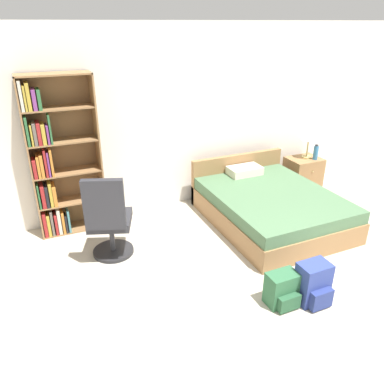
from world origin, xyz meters
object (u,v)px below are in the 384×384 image
(bookshelf, at_px, (56,162))
(table_lamp, at_px, (309,137))
(office_chair, at_px, (109,221))
(nightstand, at_px, (303,173))
(backpack_green, at_px, (282,290))
(water_bottle, at_px, (316,152))
(backpack_blue, at_px, (313,284))
(bed, at_px, (268,205))

(bookshelf, xyz_separation_m, table_lamp, (3.91, -0.12, -0.10))
(bookshelf, height_order, office_chair, bookshelf)
(nightstand, relative_size, table_lamp, 1.18)
(bookshelf, bearing_deg, backpack_green, -53.30)
(bookshelf, distance_m, office_chair, 1.12)
(nightstand, height_order, table_lamp, table_lamp)
(table_lamp, xyz_separation_m, water_bottle, (0.07, -0.13, -0.24))
(bookshelf, bearing_deg, backpack_blue, -50.03)
(bookshelf, bearing_deg, office_chair, -65.11)
(backpack_blue, relative_size, backpack_green, 1.25)
(water_bottle, bearing_deg, nightstand, 137.20)
(backpack_blue, height_order, backpack_green, backpack_blue)
(nightstand, height_order, water_bottle, water_bottle)
(office_chair, xyz_separation_m, table_lamp, (3.48, 0.80, 0.38))
(nightstand, xyz_separation_m, water_bottle, (0.12, -0.11, 0.38))
(table_lamp, height_order, backpack_blue, table_lamp)
(nightstand, distance_m, table_lamp, 0.62)
(office_chair, distance_m, water_bottle, 3.62)
(office_chair, xyz_separation_m, backpack_blue, (1.67, -1.58, -0.29))
(table_lamp, height_order, water_bottle, table_lamp)
(office_chair, xyz_separation_m, water_bottle, (3.55, 0.67, 0.14))
(bookshelf, relative_size, backpack_green, 5.90)
(table_lamp, bearing_deg, backpack_blue, -127.42)
(bed, bearing_deg, bookshelf, 161.41)
(table_lamp, relative_size, backpack_blue, 1.06)
(backpack_green, bearing_deg, bookshelf, 126.70)
(water_bottle, relative_size, backpack_green, 0.73)
(nightstand, relative_size, backpack_blue, 1.25)
(office_chair, height_order, backpack_green, office_chair)
(bed, height_order, backpack_green, bed)
(office_chair, bearing_deg, backpack_blue, -43.46)
(office_chair, height_order, nightstand, office_chair)
(bed, xyz_separation_m, table_lamp, (1.25, 0.77, 0.64))
(bookshelf, height_order, water_bottle, bookshelf)
(nightstand, xyz_separation_m, backpack_blue, (-1.77, -2.35, -0.05))
(bookshelf, bearing_deg, nightstand, -2.09)
(bookshelf, distance_m, backpack_green, 3.10)
(bookshelf, relative_size, table_lamp, 4.45)
(bed, xyz_separation_m, backpack_blue, (-0.56, -1.60, -0.03))
(bed, distance_m, backpack_green, 1.74)
(bookshelf, xyz_separation_m, backpack_blue, (2.09, -2.49, -0.77))
(nightstand, height_order, backpack_green, nightstand)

